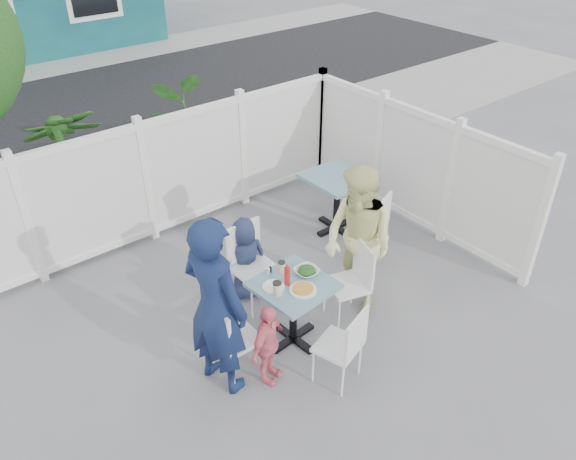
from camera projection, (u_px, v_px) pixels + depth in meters
ground at (256, 341)px, 5.80m from camera, size 80.00×80.00×0.00m
near_sidewalk at (104, 197)px, 8.27m from camera, size 24.00×2.60×0.01m
street at (24, 121)px, 10.68m from camera, size 24.00×5.00×0.01m
fence_back at (147, 185)px, 6.98m from camera, size 5.86×0.08×1.60m
fence_right at (412, 169)px, 7.33m from camera, size 0.08×3.66×1.60m
potted_shrub_a at (74, 173)px, 7.06m from camera, size 1.05×1.05×1.74m
potted_shrub_b at (209, 142)px, 8.04m from camera, size 1.58×1.41×1.58m
main_table at (293, 297)px, 5.51m from camera, size 0.76×0.76×0.74m
spare_table at (338, 188)px, 7.24m from camera, size 0.76×0.76×0.80m
chair_left at (229, 335)px, 5.14m from camera, size 0.40×0.41×0.90m
chair_right at (354, 277)px, 5.86m from camera, size 0.50×0.50×0.90m
chair_back at (250, 259)px, 6.06m from camera, size 0.45×0.43×0.96m
chair_near at (345, 343)px, 5.09m from camera, size 0.48×0.48×0.86m
chair_spare at (373, 224)px, 6.70m from camera, size 0.53×0.52×0.91m
man at (216, 306)px, 4.88m from camera, size 0.59×0.75×1.82m
woman at (358, 242)px, 5.82m from camera, size 0.67×0.84×1.69m
boy at (245, 259)px, 6.16m from camera, size 0.55×0.43×1.00m
toddler at (268, 345)px, 5.15m from camera, size 0.56×0.40×0.88m
plate_main at (303, 290)px, 5.33m from camera, size 0.26×0.26×0.02m
plate_side at (273, 286)px, 5.37m from camera, size 0.22×0.22×0.01m
salad_bowl at (307, 272)px, 5.53m from camera, size 0.23×0.23×0.06m
coffee_cup_a at (277, 289)px, 5.26m from camera, size 0.08×0.08×0.13m
coffee_cup_b at (282, 267)px, 5.55m from camera, size 0.07×0.07×0.11m
ketchup_bottle at (287, 276)px, 5.37m from camera, size 0.06×0.06×0.19m
salt_shaker at (268, 272)px, 5.52m from camera, size 0.03×0.03×0.07m
pepper_shaker at (270, 270)px, 5.55m from camera, size 0.03×0.03×0.06m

